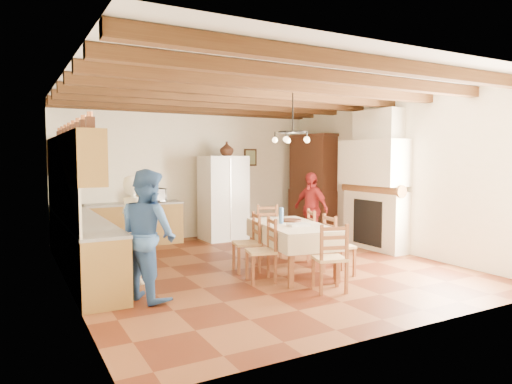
% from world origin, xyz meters
% --- Properties ---
extents(floor, '(6.00, 6.50, 0.02)m').
position_xyz_m(floor, '(0.00, 0.00, -0.01)').
color(floor, '#4C1E0E').
rests_on(floor, ground).
extents(ceiling, '(6.00, 6.50, 0.02)m').
position_xyz_m(ceiling, '(0.00, 0.00, 3.01)').
color(ceiling, silver).
rests_on(ceiling, ground).
extents(wall_back, '(6.00, 0.02, 3.00)m').
position_xyz_m(wall_back, '(0.00, 3.26, 1.50)').
color(wall_back, '#EEE8C9').
rests_on(wall_back, ground).
extents(wall_front, '(6.00, 0.02, 3.00)m').
position_xyz_m(wall_front, '(0.00, -3.26, 1.50)').
color(wall_front, '#EEE8C9').
rests_on(wall_front, ground).
extents(wall_left, '(0.02, 6.50, 3.00)m').
position_xyz_m(wall_left, '(-3.01, 0.00, 1.50)').
color(wall_left, '#EEE8C9').
rests_on(wall_left, ground).
extents(wall_right, '(0.02, 6.50, 3.00)m').
position_xyz_m(wall_right, '(3.01, 0.00, 1.50)').
color(wall_right, '#EEE8C9').
rests_on(wall_right, ground).
extents(ceiling_beams, '(6.00, 6.30, 0.16)m').
position_xyz_m(ceiling_beams, '(0.00, 0.00, 2.91)').
color(ceiling_beams, '#381E0E').
rests_on(ceiling_beams, ground).
extents(lower_cabinets_left, '(0.60, 4.30, 0.86)m').
position_xyz_m(lower_cabinets_left, '(-2.70, 1.05, 0.43)').
color(lower_cabinets_left, brown).
rests_on(lower_cabinets_left, ground).
extents(lower_cabinets_back, '(2.30, 0.60, 0.86)m').
position_xyz_m(lower_cabinets_back, '(-1.55, 2.95, 0.43)').
color(lower_cabinets_back, brown).
rests_on(lower_cabinets_back, ground).
extents(countertop_left, '(0.62, 4.30, 0.04)m').
position_xyz_m(countertop_left, '(-2.70, 1.05, 0.88)').
color(countertop_left, slate).
rests_on(countertop_left, lower_cabinets_left).
extents(countertop_back, '(2.34, 0.62, 0.04)m').
position_xyz_m(countertop_back, '(-1.55, 2.95, 0.88)').
color(countertop_back, slate).
rests_on(countertop_back, lower_cabinets_back).
extents(backsplash_left, '(0.03, 4.30, 0.60)m').
position_xyz_m(backsplash_left, '(-2.98, 1.05, 1.20)').
color(backsplash_left, white).
rests_on(backsplash_left, ground).
extents(backsplash_back, '(2.30, 0.03, 0.60)m').
position_xyz_m(backsplash_back, '(-1.55, 3.23, 1.20)').
color(backsplash_back, white).
rests_on(backsplash_back, ground).
extents(upper_cabinets, '(0.35, 4.20, 0.70)m').
position_xyz_m(upper_cabinets, '(-2.83, 1.05, 1.85)').
color(upper_cabinets, brown).
rests_on(upper_cabinets, ground).
extents(fireplace, '(0.56, 1.60, 2.80)m').
position_xyz_m(fireplace, '(2.72, 0.20, 1.40)').
color(fireplace, beige).
rests_on(fireplace, ground).
extents(wall_picture, '(0.34, 0.03, 0.42)m').
position_xyz_m(wall_picture, '(1.55, 3.23, 1.85)').
color(wall_picture, black).
rests_on(wall_picture, ground).
extents(refrigerator, '(0.96, 0.80, 1.88)m').
position_xyz_m(refrigerator, '(0.55, 2.66, 0.94)').
color(refrigerator, white).
rests_on(refrigerator, floor).
extents(hutch, '(0.65, 1.36, 2.40)m').
position_xyz_m(hutch, '(2.75, 2.27, 1.20)').
color(hutch, '#3A2012').
rests_on(hutch, floor).
extents(dining_table, '(1.20, 1.93, 0.79)m').
position_xyz_m(dining_table, '(0.27, -0.59, 0.71)').
color(dining_table, silver).
rests_on(dining_table, floor).
extents(chandelier, '(0.47, 0.47, 0.03)m').
position_xyz_m(chandelier, '(0.27, -0.59, 2.25)').
color(chandelier, black).
rests_on(chandelier, ground).
extents(chair_left_near, '(0.49, 0.50, 0.96)m').
position_xyz_m(chair_left_near, '(-0.43, -0.83, 0.48)').
color(chair_left_near, brown).
rests_on(chair_left_near, floor).
extents(chair_left_far, '(0.48, 0.50, 0.96)m').
position_xyz_m(chair_left_far, '(-0.33, -0.16, 0.48)').
color(chair_left_far, brown).
rests_on(chair_left_far, floor).
extents(chair_right_near, '(0.46, 0.48, 0.96)m').
position_xyz_m(chair_right_near, '(0.84, -1.07, 0.48)').
color(chair_right_near, brown).
rests_on(chair_right_near, floor).
extents(chair_right_far, '(0.52, 0.53, 0.96)m').
position_xyz_m(chair_right_far, '(1.00, -0.38, 0.48)').
color(chair_right_far, brown).
rests_on(chair_right_far, floor).
extents(chair_end_near, '(0.52, 0.51, 0.96)m').
position_xyz_m(chair_end_near, '(0.16, -1.70, 0.48)').
color(chair_end_near, brown).
rests_on(chair_end_near, floor).
extents(chair_end_far, '(0.53, 0.51, 0.96)m').
position_xyz_m(chair_end_far, '(0.53, 0.57, 0.48)').
color(chair_end_far, brown).
rests_on(chair_end_far, floor).
extents(person_man, '(0.58, 0.68, 1.59)m').
position_xyz_m(person_man, '(-2.08, 0.05, 0.80)').
color(person_man, white).
rests_on(person_man, floor).
extents(person_woman_blue, '(0.87, 0.99, 1.71)m').
position_xyz_m(person_woman_blue, '(-2.13, -0.83, 0.85)').
color(person_woman_blue, '#335896').
rests_on(person_woman_blue, floor).
extents(person_woman_red, '(0.55, 0.96, 1.54)m').
position_xyz_m(person_woman_red, '(1.91, 1.19, 0.77)').
color(person_woman_red, '#B1292B').
rests_on(person_woman_red, floor).
extents(microwave, '(0.56, 0.42, 0.29)m').
position_xyz_m(microwave, '(-0.99, 2.95, 1.04)').
color(microwave, silver).
rests_on(microwave, countertop_back).
extents(fridge_vase, '(0.37, 0.37, 0.32)m').
position_xyz_m(fridge_vase, '(0.65, 2.66, 2.04)').
color(fridge_vase, '#3A2012').
rests_on(fridge_vase, refrigerator).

